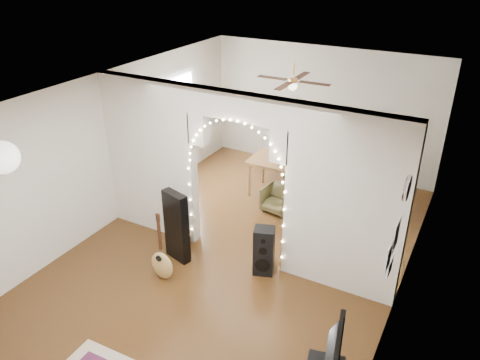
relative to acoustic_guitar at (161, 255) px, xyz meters
The scene contains 22 objects.
floor 1.38m from the acoustic_guitar, 58.19° to the left, with size 7.50×7.50×0.00m, color black.
ceiling 2.63m from the acoustic_guitar, 58.19° to the left, with size 5.00×7.50×0.02m, color white.
wall_back 5.00m from the acoustic_guitar, 81.91° to the left, with size 5.00×0.02×2.70m, color silver.
wall_front 2.88m from the acoustic_guitar, 75.30° to the right, with size 5.00×0.02×2.70m, color silver.
wall_left 2.32m from the acoustic_guitar, 148.35° to the left, with size 0.02×7.50×2.70m, color silver.
wall_right 3.51m from the acoustic_guitar, 19.25° to the left, with size 0.02×7.50×2.70m, color silver.
divider_wall 1.65m from the acoustic_guitar, 58.19° to the left, with size 5.00×0.20×2.70m.
fairy_lights 1.65m from the acoustic_guitar, 54.93° to the left, with size 1.64×0.04×1.60m, color #FFEABF, non-canonical shape.
window 3.58m from the acoustic_guitar, 121.39° to the left, with size 0.04×1.20×1.40m, color white.
wall_clock 3.63m from the acoustic_guitar, ahead, with size 0.31×0.31×0.03m, color white.
picture_frames 3.35m from the acoustic_guitar, ahead, with size 0.02×0.50×0.70m, color white, non-canonical shape.
paper_lantern 2.54m from the acoustic_guitar, 133.24° to the right, with size 0.40×0.40×0.40m, color white.
ceiling_fan 3.76m from the acoustic_guitar, 77.48° to the left, with size 1.10×1.10×0.30m, color #CD8E44, non-canonical shape.
guitar_case 0.57m from the acoustic_guitar, 100.02° to the left, with size 0.45×0.15×1.18m, color black.
acoustic_guitar is the anchor object (origin of this frame).
tabby_cat 0.92m from the acoustic_guitar, 105.16° to the left, with size 0.30×0.57×0.38m.
floor_speaker 1.53m from the acoustic_guitar, 34.25° to the left, with size 0.37×0.35×0.78m.
bookcase 3.99m from the acoustic_guitar, 65.18° to the left, with size 1.58×0.40×1.62m, color #CBB793.
dining_table 3.31m from the acoustic_guitar, 82.01° to the left, with size 1.21×0.81×0.76m.
flower_vase 3.33m from the acoustic_guitar, 82.01° to the left, with size 0.18×0.18×0.19m, color white.
dining_chair_left 3.66m from the acoustic_guitar, 78.13° to the left, with size 0.56×0.58×0.52m, color brown.
dining_chair_right 2.77m from the acoustic_guitar, 75.67° to the left, with size 0.52×0.53×0.49m, color brown.
Camera 1 is at (3.03, -5.53, 4.53)m, focal length 35.00 mm.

